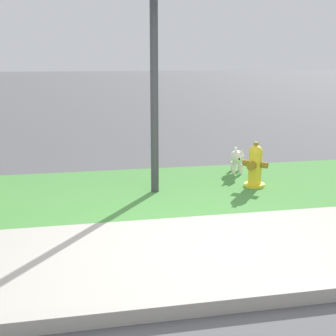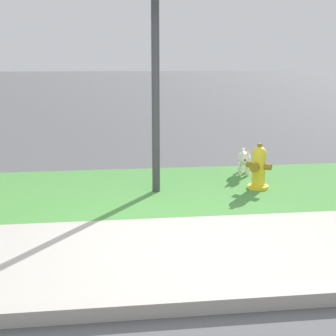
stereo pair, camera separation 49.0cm
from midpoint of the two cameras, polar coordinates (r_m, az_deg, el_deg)
ground_plane at (r=4.67m, az=-0.22°, el=-10.29°), size 120.00×120.00×0.00m
sidewalk_pavement at (r=4.67m, az=-0.22°, el=-10.24°), size 18.00×2.00×0.01m
grass_verge at (r=6.80m, az=-4.03°, el=-2.62°), size 18.00×2.57×0.01m
street_curb at (r=3.70m, az=3.22°, el=-16.03°), size 18.00×0.16×0.12m
fire_hydrant_by_grass_verge at (r=6.93m, az=8.58°, el=0.24°), size 0.35×0.35×0.67m
small_white_dog at (r=7.72m, az=6.65°, el=1.24°), size 0.29×0.52×0.46m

